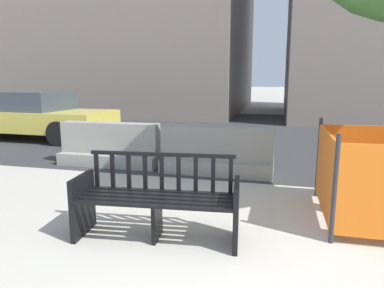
{
  "coord_description": "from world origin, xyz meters",
  "views": [
    {
      "loc": [
        0.41,
        -2.75,
        1.64
      ],
      "look_at": [
        -0.77,
        1.93,
        0.75
      ],
      "focal_mm": 32.0,
      "sensor_mm": 36.0,
      "label": 1
    }
  ],
  "objects_px": {
    "street_bench": "(157,202)",
    "jersey_barrier_centre": "(217,154)",
    "car_taxi_near": "(33,115)",
    "jersey_barrier_left": "(110,148)"
  },
  "relations": [
    {
      "from": "street_bench",
      "to": "jersey_barrier_centre",
      "type": "relative_size",
      "value": 0.86
    },
    {
      "from": "street_bench",
      "to": "car_taxi_near",
      "type": "relative_size",
      "value": 0.38
    },
    {
      "from": "jersey_barrier_centre",
      "to": "street_bench",
      "type": "bearing_deg",
      "value": -93.06
    },
    {
      "from": "jersey_barrier_left",
      "to": "street_bench",
      "type": "bearing_deg",
      "value": -54.7
    },
    {
      "from": "street_bench",
      "to": "car_taxi_near",
      "type": "bearing_deg",
      "value": 137.41
    },
    {
      "from": "car_taxi_near",
      "to": "street_bench",
      "type": "bearing_deg",
      "value": -42.59
    },
    {
      "from": "jersey_barrier_left",
      "to": "car_taxi_near",
      "type": "relative_size",
      "value": 0.44
    },
    {
      "from": "street_bench",
      "to": "jersey_barrier_left",
      "type": "relative_size",
      "value": 0.86
    },
    {
      "from": "jersey_barrier_left",
      "to": "car_taxi_near",
      "type": "distance_m",
      "value": 4.35
    },
    {
      "from": "jersey_barrier_centre",
      "to": "jersey_barrier_left",
      "type": "bearing_deg",
      "value": 177.22
    }
  ]
}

